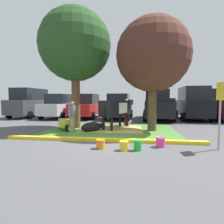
{
  "coord_description": "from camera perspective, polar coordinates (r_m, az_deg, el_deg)",
  "views": [
    {
      "loc": [
        1.14,
        -6.99,
        1.61
      ],
      "look_at": [
        -0.21,
        2.91,
        0.9
      ],
      "focal_mm": 29.62,
      "sensor_mm": 36.0,
      "label": 1
    }
  ],
  "objects": [
    {
      "name": "suv_dark_grey",
      "position": [
        17.93,
        -23.93,
        2.63
      ],
      "size": [
        2.27,
        4.68,
        2.52
      ],
      "color": "#3D3D42",
      "rests_on": "ground"
    },
    {
      "name": "bucket_pink",
      "position": [
        6.47,
        14.69,
        -8.94
      ],
      "size": [
        0.32,
        0.32,
        0.32
      ],
      "color": "#EA3893",
      "rests_on": "ground"
    },
    {
      "name": "hay_bedding",
      "position": [
        9.83,
        -0.24,
        -5.22
      ],
      "size": [
        3.32,
        2.56,
        0.04
      ],
      "primitive_type": "cube",
      "rotation": [
        0.0,
        0.0,
        0.05
      ],
      "color": "tan",
      "rests_on": "ground"
    },
    {
      "name": "sedan_red",
      "position": [
        15.68,
        -7.74,
        1.74
      ],
      "size": [
        2.17,
        4.47,
        2.02
      ],
      "color": "red",
      "rests_on": "ground"
    },
    {
      "name": "pickup_truck_maroon",
      "position": [
        16.71,
        31.1,
        1.78
      ],
      "size": [
        2.39,
        5.48,
        2.42
      ],
      "color": "maroon",
      "rests_on": "ground"
    },
    {
      "name": "person_visitor_near",
      "position": [
        9.1,
        -12.24,
        -1.12
      ],
      "size": [
        0.34,
        0.47,
        1.51
      ],
      "color": "#9E7F5B",
      "rests_on": "ground"
    },
    {
      "name": "suv_black",
      "position": [
        15.58,
        23.59,
        2.47
      ],
      "size": [
        2.27,
        4.68,
        2.52
      ],
      "color": "black",
      "rests_on": "ground"
    },
    {
      "name": "parking_sign",
      "position": [
        6.71,
        30.45,
        2.59
      ],
      "size": [
        0.09,
        0.44,
        2.13
      ],
      "color": "#99999E",
      "rests_on": "ground"
    },
    {
      "name": "person_handler",
      "position": [
        10.91,
        4.43,
        0.1
      ],
      "size": [
        0.42,
        0.38,
        1.6
      ],
      "color": "maroon",
      "rests_on": "ground"
    },
    {
      "name": "ground_plane",
      "position": [
        7.27,
        -1.46,
        -8.74
      ],
      "size": [
        80.0,
        80.0,
        0.0
      ],
      "primitive_type": "plane",
      "color": "#4C4C4F"
    },
    {
      "name": "shade_tree_right",
      "position": [
        9.72,
        12.53,
        16.77
      ],
      "size": [
        3.66,
        3.66,
        5.62
      ],
      "color": "#4C3823",
      "rests_on": "ground"
    },
    {
      "name": "grass_island",
      "position": [
        9.54,
        -0.21,
        -5.6
      ],
      "size": [
        6.46,
        4.72,
        0.02
      ],
      "primitive_type": "cube",
      "color": "#477A33",
      "rests_on": "ground"
    },
    {
      "name": "bucket_yellow",
      "position": [
        5.9,
        3.72,
        -10.25
      ],
      "size": [
        0.3,
        0.3,
        0.29
      ],
      "color": "yellow",
      "rests_on": "ground"
    },
    {
      "name": "shade_tree_left",
      "position": [
        10.8,
        -11.31,
        19.43
      ],
      "size": [
        3.88,
        3.88,
        6.46
      ],
      "color": "brown",
      "rests_on": "ground"
    },
    {
      "name": "cow_holstein",
      "position": [
        9.97,
        1.59,
        1.21
      ],
      "size": [
        1.65,
        2.98,
        1.57
      ],
      "color": "black",
      "rests_on": "ground"
    },
    {
      "name": "bucket_orange",
      "position": [
        6.1,
        -3.56,
        -9.75
      ],
      "size": [
        0.31,
        0.31,
        0.3
      ],
      "color": "orange",
      "rests_on": "ground"
    },
    {
      "name": "sedan_silver",
      "position": [
        16.29,
        -15.91,
        1.71
      ],
      "size": [
        2.17,
        4.47,
        2.02
      ],
      "color": "silver",
      "rests_on": "ground"
    },
    {
      "name": "calf_lying",
      "position": [
        9.08,
        -6.22,
        -4.64
      ],
      "size": [
        1.16,
        1.15,
        0.48
      ],
      "color": "black",
      "rests_on": "ground"
    },
    {
      "name": "pickup_truck_black",
      "position": [
        15.04,
        13.86,
        2.06
      ],
      "size": [
        2.39,
        5.48,
        2.42
      ],
      "color": "black",
      "rests_on": "ground"
    },
    {
      "name": "sedan_blue",
      "position": [
        15.06,
        2.16,
        1.68
      ],
      "size": [
        2.17,
        4.47,
        2.02
      ],
      "color": "navy",
      "rests_on": "ground"
    },
    {
      "name": "bucket_green",
      "position": [
        5.92,
        7.91,
        -10.05
      ],
      "size": [
        0.28,
        0.28,
        0.33
      ],
      "color": "green",
      "rests_on": "ground"
    },
    {
      "name": "wheelbarrow",
      "position": [
        9.79,
        -14.24,
        -3.24
      ],
      "size": [
        1.14,
        1.53,
        0.63
      ],
      "color": "gold",
      "rests_on": "ground"
    },
    {
      "name": "curb_yellow",
      "position": [
        7.1,
        -3.07,
        -8.56
      ],
      "size": [
        7.66,
        0.24,
        0.12
      ],
      "primitive_type": "cube",
      "color": "yellow",
      "rests_on": "ground"
    }
  ]
}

